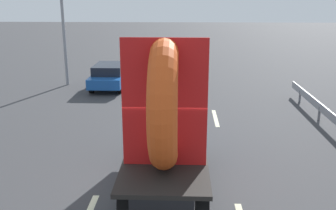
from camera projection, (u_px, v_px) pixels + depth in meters
ground_plane at (160, 184)px, 10.43m from camera, size 120.00×120.00×0.00m
flatbed_truck at (167, 117)px, 9.97m from camera, size 2.02×4.91×4.03m
distant_sedan at (110, 75)px, 20.88m from camera, size 1.68×3.92×1.28m
traffic_light at (63, 16)px, 20.65m from camera, size 0.42×0.36×5.76m
guardrail at (332, 118)px, 14.22m from camera, size 0.10×10.75×0.71m
lane_dash_left_far at (131, 114)px, 16.48m from camera, size 0.16×2.52×0.01m
lane_dash_right_far at (215, 118)px, 15.89m from camera, size 0.16×2.22×0.01m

